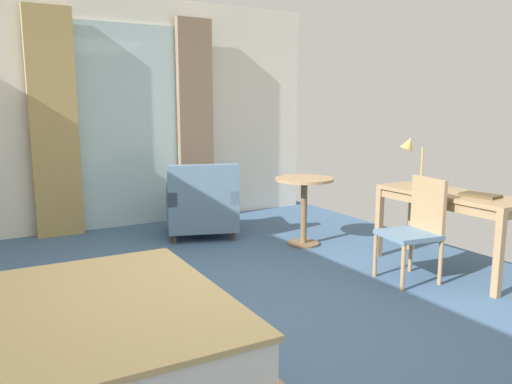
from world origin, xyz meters
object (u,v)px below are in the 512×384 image
object	(u,v)px
closed_book	(480,195)
round_cafe_table	(304,196)
desk_lamp	(411,152)
writing_desk	(451,202)
armchair_by_window	(202,207)
desk_chair	(417,225)

from	to	relation	value
closed_book	round_cafe_table	xyz separation A→B (m)	(-0.69, 1.65, -0.20)
desk_lamp	closed_book	size ratio (longest dim) A/B	1.67
writing_desk	closed_book	distance (m)	0.30
closed_book	armchair_by_window	world-z (taller)	armchair_by_window
writing_desk	armchair_by_window	distance (m)	2.72
desk_chair	desk_lamp	size ratio (longest dim) A/B	1.76
desk_lamp	closed_book	world-z (taller)	desk_lamp
round_cafe_table	desk_chair	bearing A→B (deg)	-82.09
closed_book	writing_desk	bearing A→B (deg)	87.36
writing_desk	armchair_by_window	world-z (taller)	armchair_by_window
desk_lamp	closed_book	distance (m)	0.74
closed_book	armchair_by_window	size ratio (longest dim) A/B	0.31
desk_chair	round_cafe_table	bearing A→B (deg)	97.91
desk_lamp	armchair_by_window	bearing A→B (deg)	124.62
desk_chair	armchair_by_window	distance (m)	2.51
desk_chair	closed_book	size ratio (longest dim) A/B	2.94
writing_desk	desk_lamp	distance (m)	0.59
writing_desk	desk_chair	bearing A→B (deg)	-176.16
desk_lamp	armchair_by_window	xyz separation A→B (m)	(-1.32, 1.91, -0.73)
desk_chair	armchair_by_window	world-z (taller)	desk_chair
desk_lamp	round_cafe_table	world-z (taller)	desk_lamp
closed_book	round_cafe_table	size ratio (longest dim) A/B	0.41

